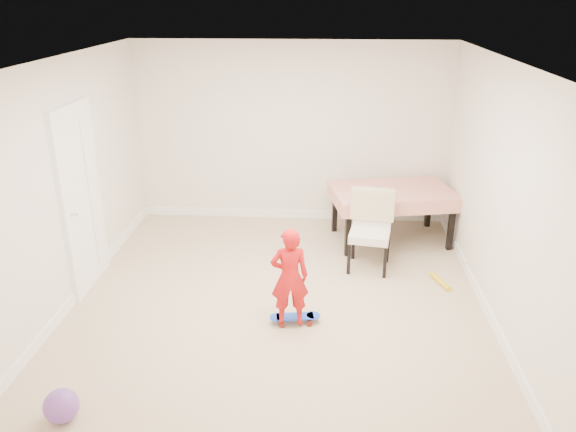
# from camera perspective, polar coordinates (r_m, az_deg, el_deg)

# --- Properties ---
(ground) EXTENTS (5.00, 5.00, 0.00)m
(ground) POSITION_cam_1_polar(r_m,az_deg,el_deg) (6.30, -1.04, -8.70)
(ground) COLOR tan
(ground) RESTS_ON ground
(ceiling) EXTENTS (4.50, 5.00, 0.04)m
(ceiling) POSITION_cam_1_polar(r_m,az_deg,el_deg) (5.46, -1.23, 15.29)
(ceiling) COLOR silver
(ceiling) RESTS_ON wall_back
(wall_back) EXTENTS (4.50, 0.04, 2.60)m
(wall_back) POSITION_cam_1_polar(r_m,az_deg,el_deg) (8.12, 0.36, 8.34)
(wall_back) COLOR silver
(wall_back) RESTS_ON ground
(wall_front) EXTENTS (4.50, 0.04, 2.60)m
(wall_front) POSITION_cam_1_polar(r_m,az_deg,el_deg) (3.52, -4.58, -11.02)
(wall_front) COLOR silver
(wall_front) RESTS_ON ground
(wall_left) EXTENTS (0.04, 5.00, 2.60)m
(wall_left) POSITION_cam_1_polar(r_m,az_deg,el_deg) (6.33, -21.69, 2.78)
(wall_left) COLOR silver
(wall_left) RESTS_ON ground
(wall_right) EXTENTS (0.04, 5.00, 2.60)m
(wall_right) POSITION_cam_1_polar(r_m,az_deg,el_deg) (5.99, 20.65, 1.89)
(wall_right) COLOR silver
(wall_right) RESTS_ON ground
(door) EXTENTS (0.11, 0.94, 2.11)m
(door) POSITION_cam_1_polar(r_m,az_deg,el_deg) (6.67, -20.27, 1.41)
(door) COLOR white
(door) RESTS_ON ground
(baseboard_back) EXTENTS (4.50, 0.02, 0.12)m
(baseboard_back) POSITION_cam_1_polar(r_m,az_deg,el_deg) (8.51, 0.34, 0.21)
(baseboard_back) COLOR white
(baseboard_back) RESTS_ON ground
(baseboard_left) EXTENTS (0.02, 5.00, 0.12)m
(baseboard_left) POSITION_cam_1_polar(r_m,az_deg,el_deg) (6.81, -20.32, -7.10)
(baseboard_left) COLOR white
(baseboard_left) RESTS_ON ground
(baseboard_right) EXTENTS (0.02, 5.00, 0.12)m
(baseboard_right) POSITION_cam_1_polar(r_m,az_deg,el_deg) (6.50, 19.27, -8.43)
(baseboard_right) COLOR white
(baseboard_right) RESTS_ON ground
(dining_table) EXTENTS (1.74, 1.29, 0.74)m
(dining_table) POSITION_cam_1_polar(r_m,az_deg,el_deg) (7.77, 10.42, 0.11)
(dining_table) COLOR #BB091A
(dining_table) RESTS_ON ground
(dining_chair) EXTENTS (0.63, 0.69, 0.97)m
(dining_chair) POSITION_cam_1_polar(r_m,az_deg,el_deg) (6.89, 8.32, -1.61)
(dining_chair) COLOR silver
(dining_chair) RESTS_ON ground
(skateboard) EXTENTS (0.55, 0.27, 0.08)m
(skateboard) POSITION_cam_1_polar(r_m,az_deg,el_deg) (5.92, 0.72, -10.43)
(skateboard) COLOR blue
(skateboard) RESTS_ON ground
(child) EXTENTS (0.42, 0.31, 1.05)m
(child) POSITION_cam_1_polar(r_m,az_deg,el_deg) (5.63, 0.17, -6.55)
(child) COLOR red
(child) RESTS_ON ground
(balloon) EXTENTS (0.28, 0.28, 0.28)m
(balloon) POSITION_cam_1_polar(r_m,az_deg,el_deg) (5.05, -22.05, -17.45)
(balloon) COLOR purple
(balloon) RESTS_ON ground
(foam_toy) EXTENTS (0.19, 0.40, 0.06)m
(foam_toy) POSITION_cam_1_polar(r_m,az_deg,el_deg) (6.89, 15.19, -6.41)
(foam_toy) COLOR yellow
(foam_toy) RESTS_ON ground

